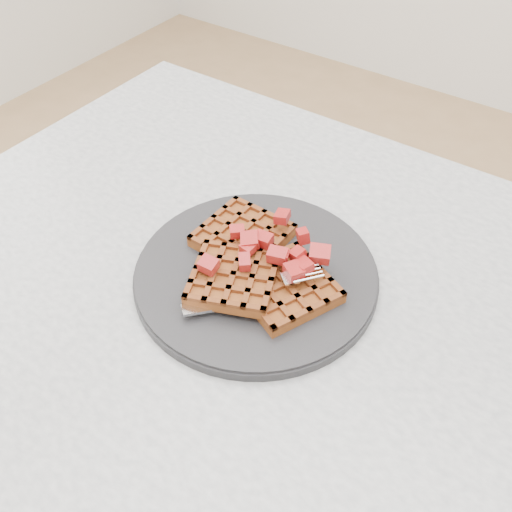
# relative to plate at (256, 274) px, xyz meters

# --- Properties ---
(table) EXTENTS (1.20, 0.80, 0.75)m
(table) POSITION_rel_plate_xyz_m (0.11, -0.01, -0.12)
(table) COLOR silver
(table) RESTS_ON ground
(plate) EXTENTS (0.31, 0.31, 0.02)m
(plate) POSITION_rel_plate_xyz_m (0.00, 0.00, 0.00)
(plate) COLOR black
(plate) RESTS_ON table
(waffles) EXTENTS (0.22, 0.19, 0.03)m
(waffles) POSITION_rel_plate_xyz_m (0.00, -0.00, 0.02)
(waffles) COLOR brown
(waffles) RESTS_ON plate
(strawberry_pile) EXTENTS (0.15, 0.15, 0.02)m
(strawberry_pile) POSITION_rel_plate_xyz_m (0.00, 0.00, 0.05)
(strawberry_pile) COLOR #880001
(strawberry_pile) RESTS_ON waffles
(fork) EXTENTS (0.13, 0.16, 0.02)m
(fork) POSITION_rel_plate_xyz_m (0.03, -0.04, 0.02)
(fork) COLOR silver
(fork) RESTS_ON plate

